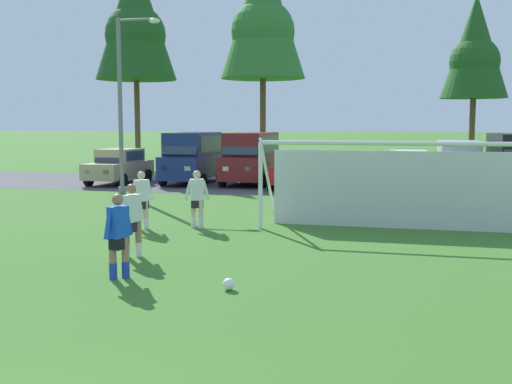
{
  "coord_description": "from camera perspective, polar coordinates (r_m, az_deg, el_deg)",
  "views": [
    {
      "loc": [
        3.47,
        -3.66,
        2.96
      ],
      "look_at": [
        0.38,
        8.98,
        1.5
      ],
      "focal_mm": 42.74,
      "sensor_mm": 36.0,
      "label": 1
    }
  ],
  "objects": [
    {
      "name": "ground_plane",
      "position": [
        19.21,
        3.17,
        -2.45
      ],
      "size": [
        400.0,
        400.0,
        0.0
      ],
      "primitive_type": "plane",
      "color": "#3D7028"
    },
    {
      "name": "player_midfield_center",
      "position": [
        13.79,
        -11.52,
        -2.63
      ],
      "size": [
        0.36,
        0.71,
        1.64
      ],
      "color": "#936B4C",
      "rests_on": "ground"
    },
    {
      "name": "tree_mid_left",
      "position": [
        37.89,
        0.66,
        16.15
      ],
      "size": [
        5.1,
        5.1,
        13.59
      ],
      "color": "brown",
      "rests_on": "ground"
    },
    {
      "name": "tree_left_edge",
      "position": [
        41.67,
        -11.23,
        15.48
      ],
      "size": [
        5.23,
        5.23,
        13.94
      ],
      "color": "brown",
      "rests_on": "ground"
    },
    {
      "name": "street_lamp",
      "position": [
        26.15,
        -12.24,
        8.06
      ],
      "size": [
        2.0,
        0.32,
        7.27
      ],
      "color": "slate",
      "rests_on": "ground"
    },
    {
      "name": "soccer_goal",
      "position": [
        17.41,
        12.83,
        0.76
      ],
      "size": [
        7.44,
        1.99,
        2.57
      ],
      "color": "white",
      "rests_on": "ground"
    },
    {
      "name": "parked_car_slot_far_left",
      "position": [
        30.75,
        -12.69,
        2.38
      ],
      "size": [
        2.16,
        4.27,
        1.72
      ],
      "color": "tan",
      "rests_on": "ground"
    },
    {
      "name": "parked_car_slot_right",
      "position": [
        29.87,
        18.44,
        2.55
      ],
      "size": [
        2.2,
        4.63,
        2.16
      ],
      "color": "#B2B2BC",
      "rests_on": "ground"
    },
    {
      "name": "player_trailing_back",
      "position": [
        17.36,
        -5.54,
        -0.68
      ],
      "size": [
        0.74,
        0.37,
        1.64
      ],
      "color": "beige",
      "rests_on": "ground"
    },
    {
      "name": "tree_center_back",
      "position": [
        40.91,
        19.82,
        12.39
      ],
      "size": [
        4.08,
        4.08,
        10.87
      ],
      "color": "brown",
      "rests_on": "ground"
    },
    {
      "name": "parked_car_slot_center_left",
      "position": [
        29.79,
        -0.46,
        3.31
      ],
      "size": [
        2.24,
        4.82,
        2.52
      ],
      "color": "maroon",
      "rests_on": "ground"
    },
    {
      "name": "parked_car_slot_center_right",
      "position": [
        28.96,
        14.02,
        2.11
      ],
      "size": [
        2.18,
        4.27,
        1.72
      ],
      "color": "silver",
      "rests_on": "ground"
    },
    {
      "name": "parked_car_slot_center",
      "position": [
        28.05,
        3.67,
        2.15
      ],
      "size": [
        2.17,
        4.27,
        1.72
      ],
      "color": "red",
      "rests_on": "ground"
    },
    {
      "name": "parking_lot_strip",
      "position": [
        28.84,
        6.76,
        0.5
      ],
      "size": [
        52.0,
        8.4,
        0.01
      ],
      "primitive_type": "cube",
      "color": "#4C4C51",
      "rests_on": "ground"
    },
    {
      "name": "player_winger_right",
      "position": [
        11.92,
        -12.74,
        -4.07
      ],
      "size": [
        0.33,
        0.72,
        1.64
      ],
      "color": "#936B4C",
      "rests_on": "ground"
    },
    {
      "name": "parked_car_slot_left",
      "position": [
        30.37,
        -5.94,
        3.34
      ],
      "size": [
        2.3,
        4.85,
        2.52
      ],
      "color": "navy",
      "rests_on": "ground"
    },
    {
      "name": "soccer_ball",
      "position": [
        10.99,
        -2.56,
        -8.62
      ],
      "size": [
        0.22,
        0.22,
        0.22
      ],
      "color": "white",
      "rests_on": "ground"
    },
    {
      "name": "player_defender_far",
      "position": [
        17.34,
        -10.64,
        -0.77
      ],
      "size": [
        0.53,
        0.63,
        1.64
      ],
      "color": "beige",
      "rests_on": "ground"
    }
  ]
}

